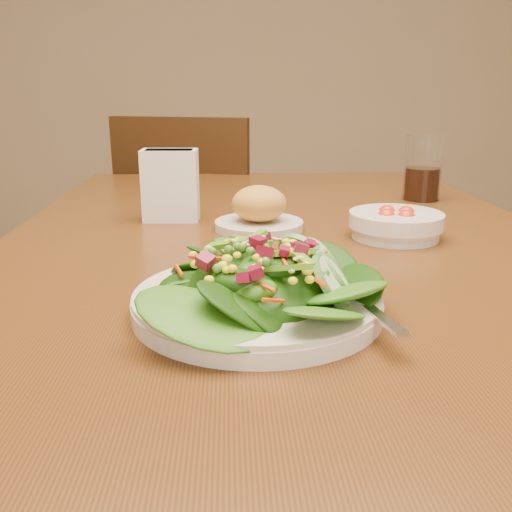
% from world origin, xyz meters
% --- Properties ---
extents(dining_table, '(0.90, 1.40, 0.75)m').
position_xyz_m(dining_table, '(0.00, 0.00, 0.65)').
color(dining_table, '#4D3111').
rests_on(dining_table, ground_plane).
extents(chair_far, '(0.51, 0.52, 0.90)m').
position_xyz_m(chair_far, '(-0.19, 0.86, 0.48)').
color(chair_far, black).
rests_on(chair_far, ground_plane).
extents(salad_plate, '(0.27, 0.27, 0.08)m').
position_xyz_m(salad_plate, '(-0.05, -0.30, 0.78)').
color(salad_plate, silver).
rests_on(salad_plate, dining_table).
extents(bread_plate, '(0.15, 0.15, 0.08)m').
position_xyz_m(bread_plate, '(-0.04, 0.07, 0.78)').
color(bread_plate, silver).
rests_on(bread_plate, dining_table).
extents(tomato_bowl, '(0.15, 0.15, 0.05)m').
position_xyz_m(tomato_bowl, '(0.18, 0.00, 0.77)').
color(tomato_bowl, silver).
rests_on(tomato_bowl, dining_table).
extents(drinking_glass, '(0.08, 0.08, 0.13)m').
position_xyz_m(drinking_glass, '(0.32, 0.31, 0.81)').
color(drinking_glass, silver).
rests_on(drinking_glass, dining_table).
extents(napkin_holder, '(0.10, 0.06, 0.13)m').
position_xyz_m(napkin_holder, '(-0.19, 0.14, 0.82)').
color(napkin_holder, white).
rests_on(napkin_holder, dining_table).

